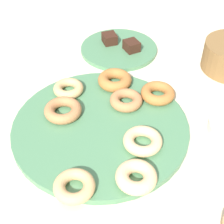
% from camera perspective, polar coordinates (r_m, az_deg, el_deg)
% --- Properties ---
extents(ground_plane, '(2.40, 2.40, 0.00)m').
position_cam_1_polar(ground_plane, '(0.82, -1.97, -2.92)').
color(ground_plane, beige).
extents(donut_plate, '(0.43, 0.43, 0.02)m').
position_cam_1_polar(donut_plate, '(0.81, -1.99, -2.51)').
color(donut_plate, '#4C7F56').
rests_on(donut_plate, ground_plane).
extents(donut_0, '(0.12, 0.12, 0.03)m').
position_cam_1_polar(donut_0, '(0.83, -8.45, 0.32)').
color(donut_0, '#B27547').
rests_on(donut_0, donut_plate).
extents(donut_1, '(0.13, 0.13, 0.03)m').
position_cam_1_polar(donut_1, '(0.92, 0.48, 5.53)').
color(donut_1, '#AD6B33').
rests_on(donut_1, donut_plate).
extents(donut_2, '(0.11, 0.11, 0.03)m').
position_cam_1_polar(donut_2, '(0.88, 7.88, 3.23)').
color(donut_2, '#AD6B33').
rests_on(donut_2, donut_plate).
extents(donut_3, '(0.11, 0.11, 0.03)m').
position_cam_1_polar(donut_3, '(0.68, 4.19, -11.08)').
color(donut_3, '#EABC84').
rests_on(donut_3, donut_plate).
extents(donut_4, '(0.11, 0.11, 0.03)m').
position_cam_1_polar(donut_4, '(0.85, 2.45, 2.04)').
color(donut_4, '#B27547').
rests_on(donut_4, donut_plate).
extents(donut_5, '(0.10, 0.10, 0.03)m').
position_cam_1_polar(donut_5, '(0.75, 5.31, -4.99)').
color(donut_5, '#EABC84').
rests_on(donut_5, donut_plate).
extents(donut_6, '(0.10, 0.10, 0.02)m').
position_cam_1_polar(donut_6, '(0.67, -6.51, -12.58)').
color(donut_6, tan).
rests_on(donut_6, donut_plate).
extents(donut_7, '(0.11, 0.11, 0.02)m').
position_cam_1_polar(donut_7, '(0.90, -7.51, 4.04)').
color(donut_7, tan).
rests_on(donut_7, donut_plate).
extents(cake_plate, '(0.25, 0.25, 0.01)m').
position_cam_1_polar(cake_plate, '(1.10, 1.19, 10.83)').
color(cake_plate, '#4C7F56').
rests_on(cake_plate, ground_plane).
extents(brownie_near, '(0.05, 0.04, 0.03)m').
position_cam_1_polar(brownie_near, '(1.11, -0.42, 12.56)').
color(brownie_near, '#381E14').
rests_on(brownie_near, cake_plate).
extents(brownie_far, '(0.05, 0.05, 0.03)m').
position_cam_1_polar(brownie_far, '(1.07, 3.39, 11.32)').
color(brownie_far, '#381E14').
rests_on(brownie_far, cake_plate).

